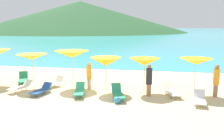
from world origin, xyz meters
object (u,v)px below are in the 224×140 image
lounge_chair_8 (79,90)px  beachgoer_2 (89,75)px  lounge_chair_5 (21,87)px  lounge_chair_6 (54,83)px  beachgoer_0 (216,80)px  umbrella_5 (196,61)px  lounge_chair_4 (41,90)px  lounge_chair_2 (172,91)px  beach_ball (117,100)px  umbrella_2 (72,54)px  umbrella_3 (106,62)px  lounge_chair_7 (200,99)px  lounge_chair_0 (118,93)px  beachgoer_1 (149,80)px  umbrella_4 (144,62)px  lounge_chair_1 (23,79)px  umbrella_1 (32,57)px

lounge_chair_8 → beachgoer_2: bearing=70.5°
lounge_chair_5 → lounge_chair_6: 2.06m
beachgoer_0 → beachgoer_2: size_ratio=1.06×
umbrella_5 → lounge_chair_4: (-8.71, -1.95, -1.61)m
lounge_chair_2 → beachgoer_0: 2.49m
beachgoer_0 → beach_ball: (-5.18, -2.17, -0.80)m
umbrella_2 → beach_ball: size_ratio=6.79×
umbrella_3 → beachgoer_2: (-1.07, 0.00, -0.87)m
umbrella_2 → lounge_chair_7: 8.17m
lounge_chair_0 → beachgoer_1: bearing=8.2°
lounge_chair_4 → beachgoer_0: bearing=17.8°
umbrella_4 → lounge_chair_4: (-5.78, -1.85, -1.52)m
lounge_chair_7 → lounge_chair_8: lounge_chair_8 is taller
umbrella_3 → lounge_chair_0: bearing=-57.8°
umbrella_2 → lounge_chair_5: (-2.61, -1.90, -1.80)m
beachgoer_0 → beachgoer_1: (-3.65, -0.57, -0.01)m
beachgoer_2 → umbrella_3: bearing=-172.6°
lounge_chair_1 → lounge_chair_4: 3.61m
umbrella_1 → lounge_chair_2: size_ratio=1.17×
lounge_chair_4 → umbrella_4: bearing=27.6°
umbrella_1 → umbrella_3: size_ratio=1.04×
umbrella_2 → lounge_chair_5: bearing=-143.9°
umbrella_5 → lounge_chair_1: (-11.35, 0.51, -1.61)m
lounge_chair_0 → lounge_chair_2: 3.14m
umbrella_1 → lounge_chair_6: size_ratio=1.45×
umbrella_3 → lounge_chair_0: 2.38m
lounge_chair_6 → lounge_chair_8: lounge_chair_6 is taller
umbrella_1 → lounge_chair_0: umbrella_1 is taller
lounge_chair_0 → lounge_chair_4: size_ratio=1.02×
umbrella_3 → umbrella_4: bearing=7.4°
umbrella_4 → umbrella_3: bearing=-172.6°
umbrella_4 → lounge_chair_6: size_ratio=1.37×
umbrella_1 → umbrella_3: umbrella_1 is taller
umbrella_1 → lounge_chair_6: bearing=5.5°
umbrella_2 → lounge_chair_0: (3.40, -2.28, -1.78)m
lounge_chair_0 → beach_ball: size_ratio=4.72×
umbrella_2 → beachgoer_1: bearing=-16.0°
umbrella_1 → lounge_chair_5: umbrella_1 is taller
beachgoer_2 → beachgoer_1: bearing=176.0°
umbrella_4 → beachgoer_0: (3.98, -0.48, -0.82)m
lounge_chair_0 → lounge_chair_1: lounge_chair_0 is taller
lounge_chair_6 → beach_ball: bearing=-2.4°
lounge_chair_8 → beach_ball: lounge_chair_8 is taller
lounge_chair_6 → lounge_chair_7: size_ratio=0.99×
lounge_chair_7 → umbrella_3: bearing=169.4°
lounge_chair_4 → lounge_chair_5: size_ratio=0.99×
umbrella_2 → umbrella_3: (2.40, -0.69, -0.31)m
lounge_chair_2 → beachgoer_1: (-1.27, -0.38, 0.69)m
umbrella_2 → umbrella_5: 7.64m
umbrella_4 → lounge_chair_6: (-5.78, -0.13, -1.51)m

